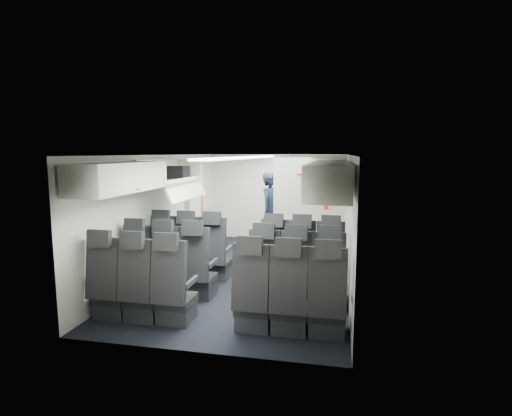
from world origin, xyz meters
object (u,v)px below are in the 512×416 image
at_px(boarding_door, 195,208).
at_px(galley_unit, 314,204).
at_px(seat_row_rear, 213,296).
at_px(flight_attendant, 271,211).
at_px(seat_row_mid, 231,275).
at_px(carry_on_bag, 177,172).
at_px(seat_row_front, 245,259).

bearing_deg(boarding_door, galley_unit, 24.28).
distance_m(seat_row_rear, flight_attendant, 4.17).
distance_m(seat_row_mid, boarding_door, 3.45).
relative_size(seat_row_mid, galley_unit, 1.75).
bearing_deg(carry_on_bag, seat_row_rear, -50.85).
distance_m(galley_unit, flight_attendant, 1.28).
relative_size(flight_attendant, carry_on_bag, 4.52).
xyz_separation_m(boarding_door, carry_on_bag, (0.21, -1.49, 0.87)).
relative_size(seat_row_mid, boarding_door, 1.79).
xyz_separation_m(seat_row_rear, boarding_door, (-1.64, 3.89, 0.55)).
height_order(seat_row_front, seat_row_rear, same).
relative_size(seat_row_mid, flight_attendant, 1.88).
xyz_separation_m(seat_row_front, galley_unit, (0.95, 3.25, 0.55)).
distance_m(seat_row_mid, seat_row_rear, 0.90).
bearing_deg(seat_row_mid, carry_on_bag, 133.68).
bearing_deg(flight_attendant, galley_unit, -20.90).
bearing_deg(flight_attendant, seat_row_front, -158.31).
distance_m(seat_row_front, boarding_door, 2.71).
height_order(seat_row_rear, boarding_door, boarding_door).
distance_m(galley_unit, carry_on_bag, 3.67).
relative_size(boarding_door, carry_on_bag, 4.76).
bearing_deg(seat_row_mid, flight_attendant, 88.88).
distance_m(boarding_door, carry_on_bag, 1.74).
bearing_deg(seat_row_front, boarding_door, 128.16).
bearing_deg(galley_unit, flight_attendant, -134.13).
distance_m(seat_row_mid, galley_unit, 4.30).
relative_size(seat_row_mid, seat_row_rear, 1.00).
xyz_separation_m(seat_row_mid, flight_attendant, (0.06, 3.24, 0.48)).
relative_size(seat_row_rear, galley_unit, 1.75).
bearing_deg(boarding_door, carry_on_bag, -81.85).
xyz_separation_m(seat_row_mid, seat_row_rear, (0.00, -0.90, 0.00)).
height_order(seat_row_front, seat_row_mid, same).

